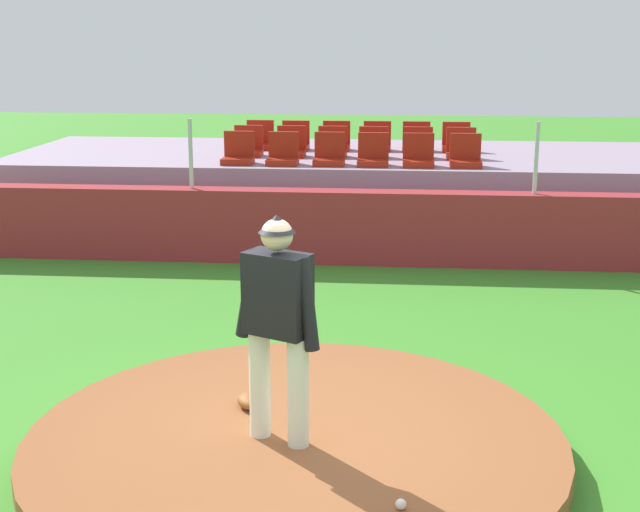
# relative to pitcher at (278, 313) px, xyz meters

# --- Properties ---
(ground_plane) EXTENTS (60.00, 60.00, 0.00)m
(ground_plane) POSITION_rel_pitcher_xyz_m (0.11, 0.11, -1.24)
(ground_plane) COLOR #3C8728
(pitchers_mound) EXTENTS (4.25, 4.25, 0.21)m
(pitchers_mound) POSITION_rel_pitcher_xyz_m (0.11, 0.11, -1.14)
(pitchers_mound) COLOR brown
(pitchers_mound) RESTS_ON ground_plane
(pitcher) EXTENTS (0.72, 0.45, 1.78)m
(pitcher) POSITION_rel_pitcher_xyz_m (0.00, 0.00, 0.00)
(pitcher) COLOR white
(pitcher) RESTS_ON pitchers_mound
(baseball) EXTENTS (0.07, 0.07, 0.07)m
(baseball) POSITION_rel_pitcher_xyz_m (0.94, -0.96, -1.00)
(baseball) COLOR white
(baseball) RESTS_ON pitchers_mound
(fielding_glove) EXTENTS (0.31, 0.36, 0.11)m
(fielding_glove) POSITION_rel_pitcher_xyz_m (-0.33, 0.59, -0.98)
(fielding_glove) COLOR brown
(fielding_glove) RESTS_ON pitchers_mound
(brick_barrier) EXTENTS (12.55, 0.40, 1.06)m
(brick_barrier) POSITION_rel_pitcher_xyz_m (0.11, 6.31, -0.71)
(brick_barrier) COLOR maroon
(brick_barrier) RESTS_ON ground_plane
(fence_post_left) EXTENTS (0.06, 0.06, 1.01)m
(fence_post_left) POSITION_rel_pitcher_xyz_m (-2.13, 6.31, 0.33)
(fence_post_left) COLOR silver
(fence_post_left) RESTS_ON brick_barrier
(fence_post_right) EXTENTS (0.06, 0.06, 1.01)m
(fence_post_right) POSITION_rel_pitcher_xyz_m (2.78, 6.31, 0.33)
(fence_post_right) COLOR silver
(fence_post_right) RESTS_ON brick_barrier
(bleacher_platform) EXTENTS (11.64, 3.95, 1.25)m
(bleacher_platform) POSITION_rel_pitcher_xyz_m (0.11, 9.02, -0.61)
(bleacher_platform) COLOR #97839A
(bleacher_platform) RESTS_ON ground_plane
(stadium_chair_0) EXTENTS (0.48, 0.44, 0.50)m
(stadium_chair_0) POSITION_rel_pitcher_xyz_m (-1.66, 7.58, 0.17)
(stadium_chair_0) COLOR maroon
(stadium_chair_0) RESTS_ON bleacher_platform
(stadium_chair_1) EXTENTS (0.48, 0.44, 0.50)m
(stadium_chair_1) POSITION_rel_pitcher_xyz_m (-0.95, 7.55, 0.17)
(stadium_chair_1) COLOR maroon
(stadium_chair_1) RESTS_ON bleacher_platform
(stadium_chair_2) EXTENTS (0.48, 0.44, 0.50)m
(stadium_chair_2) POSITION_rel_pitcher_xyz_m (-0.22, 7.58, 0.17)
(stadium_chair_2) COLOR maroon
(stadium_chair_2) RESTS_ON bleacher_platform
(stadium_chair_3) EXTENTS (0.48, 0.44, 0.50)m
(stadium_chair_3) POSITION_rel_pitcher_xyz_m (0.46, 7.56, 0.17)
(stadium_chair_3) COLOR maroon
(stadium_chair_3) RESTS_ON bleacher_platform
(stadium_chair_4) EXTENTS (0.48, 0.44, 0.50)m
(stadium_chair_4) POSITION_rel_pitcher_xyz_m (1.16, 7.55, 0.17)
(stadium_chair_4) COLOR maroon
(stadium_chair_4) RESTS_ON bleacher_platform
(stadium_chair_5) EXTENTS (0.48, 0.44, 0.50)m
(stadium_chair_5) POSITION_rel_pitcher_xyz_m (1.89, 7.57, 0.17)
(stadium_chair_5) COLOR maroon
(stadium_chair_5) RESTS_ON bleacher_platform
(stadium_chair_6) EXTENTS (0.48, 0.44, 0.50)m
(stadium_chair_6) POSITION_rel_pitcher_xyz_m (-1.67, 8.49, 0.17)
(stadium_chair_6) COLOR maroon
(stadium_chair_6) RESTS_ON bleacher_platform
(stadium_chair_7) EXTENTS (0.48, 0.44, 0.50)m
(stadium_chair_7) POSITION_rel_pitcher_xyz_m (-0.94, 8.48, 0.17)
(stadium_chair_7) COLOR maroon
(stadium_chair_7) RESTS_ON bleacher_platform
(stadium_chair_8) EXTENTS (0.48, 0.44, 0.50)m
(stadium_chair_8) POSITION_rel_pitcher_xyz_m (-0.25, 8.48, 0.17)
(stadium_chair_8) COLOR maroon
(stadium_chair_8) RESTS_ON bleacher_platform
(stadium_chair_9) EXTENTS (0.48, 0.44, 0.50)m
(stadium_chair_9) POSITION_rel_pitcher_xyz_m (0.44, 8.47, 0.17)
(stadium_chair_9) COLOR maroon
(stadium_chair_9) RESTS_ON bleacher_platform
(stadium_chair_10) EXTENTS (0.48, 0.44, 0.50)m
(stadium_chair_10) POSITION_rel_pitcher_xyz_m (1.17, 8.49, 0.17)
(stadium_chair_10) COLOR maroon
(stadium_chair_10) RESTS_ON bleacher_platform
(stadium_chair_11) EXTENTS (0.48, 0.44, 0.50)m
(stadium_chair_11) POSITION_rel_pitcher_xyz_m (1.88, 8.47, 0.17)
(stadium_chair_11) COLOR maroon
(stadium_chair_11) RESTS_ON bleacher_platform
(stadium_chair_12) EXTENTS (0.48, 0.44, 0.50)m
(stadium_chair_12) POSITION_rel_pitcher_xyz_m (-1.61, 9.40, 0.17)
(stadium_chair_12) COLOR maroon
(stadium_chair_12) RESTS_ON bleacher_platform
(stadium_chair_13) EXTENTS (0.48, 0.44, 0.50)m
(stadium_chair_13) POSITION_rel_pitcher_xyz_m (-0.97, 9.36, 0.17)
(stadium_chair_13) COLOR maroon
(stadium_chair_13) RESTS_ON bleacher_platform
(stadium_chair_14) EXTENTS (0.48, 0.44, 0.50)m
(stadium_chair_14) POSITION_rel_pitcher_xyz_m (-0.25, 9.38, 0.17)
(stadium_chair_14) COLOR maroon
(stadium_chair_14) RESTS_ON bleacher_platform
(stadium_chair_15) EXTENTS (0.48, 0.44, 0.50)m
(stadium_chair_15) POSITION_rel_pitcher_xyz_m (0.47, 9.39, 0.17)
(stadium_chair_15) COLOR maroon
(stadium_chair_15) RESTS_ON bleacher_platform
(stadium_chair_16) EXTENTS (0.48, 0.44, 0.50)m
(stadium_chair_16) POSITION_rel_pitcher_xyz_m (1.16, 9.40, 0.17)
(stadium_chair_16) COLOR maroon
(stadium_chair_16) RESTS_ON bleacher_platform
(stadium_chair_17) EXTENTS (0.48, 0.44, 0.50)m
(stadium_chair_17) POSITION_rel_pitcher_xyz_m (1.85, 9.38, 0.17)
(stadium_chair_17) COLOR maroon
(stadium_chair_17) RESTS_ON bleacher_platform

